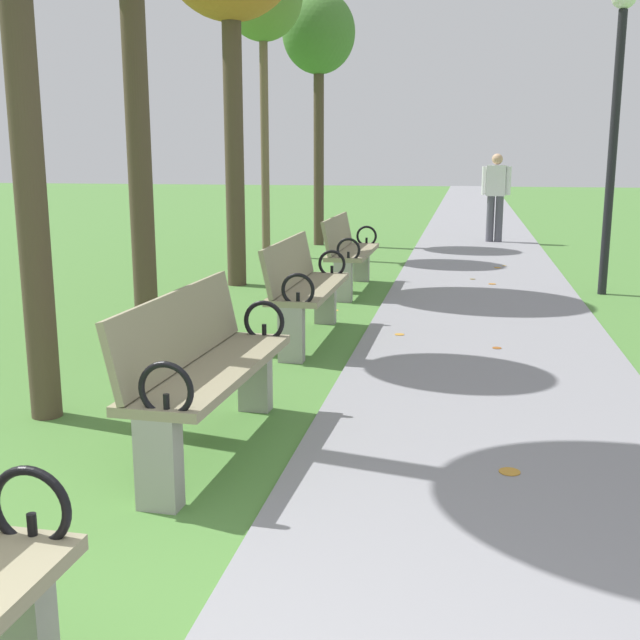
{
  "coord_description": "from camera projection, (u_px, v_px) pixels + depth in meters",
  "views": [
    {
      "loc": [
        0.89,
        -1.27,
        1.64
      ],
      "look_at": [
        -0.05,
        3.74,
        0.55
      ],
      "focal_mm": 43.89,
      "sensor_mm": 36.0,
      "label": 1
    }
  ],
  "objects": [
    {
      "name": "park_bench_2",
      "position": [
        204.0,
        367.0,
        4.3
      ],
      "size": [
        0.54,
        1.62,
        0.9
      ],
      "color": "gray",
      "rests_on": "ground"
    },
    {
      "name": "scattered_leaves",
      "position": [
        272.0,
        389.0,
        5.52
      ],
      "size": [
        4.06,
        12.27,
        0.02
      ],
      "color": "#AD6B23",
      "rests_on": "ground"
    },
    {
      "name": "lamp_post",
      "position": [
        617.0,
        93.0,
        8.82
      ],
      "size": [
        0.28,
        0.28,
        3.48
      ],
      "color": "black",
      "rests_on": "ground"
    },
    {
      "name": "park_bench_3",
      "position": [
        304.0,
        287.0,
        6.9
      ],
      "size": [
        0.48,
        1.6,
        0.9
      ],
      "color": "gray",
      "rests_on": "ground"
    },
    {
      "name": "park_bench_4",
      "position": [
        349.0,
        251.0,
        9.45
      ],
      "size": [
        0.48,
        1.6,
        0.9
      ],
      "color": "gray",
      "rests_on": "ground"
    },
    {
      "name": "pedestrian_walking",
      "position": [
        496.0,
        193.0,
        14.49
      ],
      "size": [
        0.53,
        0.26,
        1.62
      ],
      "color": "#4C4C56",
      "rests_on": "paved_walkway"
    },
    {
      "name": "tree_5",
      "position": [
        319.0,
        38.0,
        13.6
      ],
      "size": [
        1.27,
        1.27,
        4.4
      ],
      "color": "#4C3D2D",
      "rests_on": "ground"
    },
    {
      "name": "tree_4",
      "position": [
        263.0,
        0.0,
        11.95
      ],
      "size": [
        1.23,
        1.23,
        4.68
      ],
      "color": "brown",
      "rests_on": "ground"
    },
    {
      "name": "paved_walkway",
      "position": [
        476.0,
        223.0,
        18.82
      ],
      "size": [
        2.2,
        44.0,
        0.02
      ],
      "primitive_type": "cube",
      "color": "gray",
      "rests_on": "ground"
    }
  ]
}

